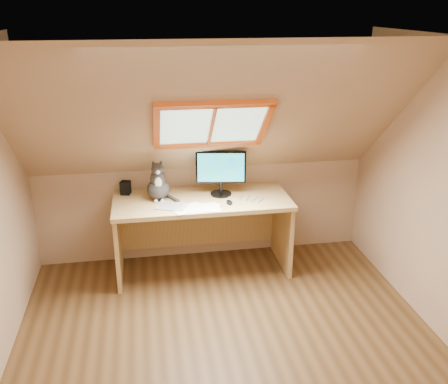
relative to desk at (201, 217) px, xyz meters
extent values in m
plane|color=brown|center=(0.06, -1.45, -0.56)|extent=(3.50, 3.50, 0.00)
cube|color=tan|center=(0.06, 0.30, -0.06)|extent=(3.50, 0.02, 1.00)
cube|color=silver|center=(0.06, -2.23, 1.84)|extent=(3.50, 1.95, 0.02)
cube|color=tan|center=(0.06, -0.48, 1.14)|extent=(3.50, 1.56, 1.41)
cube|color=#B2E0CC|center=(0.06, -0.40, 1.07)|extent=(0.90, 0.53, 0.48)
cube|color=#DE4614|center=(0.06, -0.40, 1.07)|extent=(1.02, 0.64, 0.59)
cube|color=tan|center=(0.00, -0.07, 0.21)|extent=(1.75, 0.77, 0.04)
cube|color=tan|center=(-0.85, -0.07, -0.19)|extent=(0.04, 0.69, 0.76)
cube|color=tan|center=(0.85, -0.07, -0.19)|extent=(0.04, 0.69, 0.76)
cube|color=tan|center=(0.00, 0.28, -0.19)|extent=(1.65, 0.03, 0.53)
cylinder|color=black|center=(0.21, -0.01, 0.25)|extent=(0.21, 0.21, 0.02)
cylinder|color=black|center=(0.21, -0.01, 0.31)|extent=(0.03, 0.03, 0.12)
cube|color=black|center=(0.21, -0.01, 0.53)|extent=(0.50, 0.12, 0.33)
cube|color=blue|center=(0.20, -0.03, 0.53)|extent=(0.46, 0.08, 0.29)
ellipsoid|color=#3D3736|center=(-0.42, 0.00, 0.33)|extent=(0.23, 0.27, 0.19)
ellipsoid|color=#3D3736|center=(-0.42, -0.01, 0.45)|extent=(0.15, 0.15, 0.21)
ellipsoid|color=silver|center=(-0.42, -0.08, 0.42)|extent=(0.07, 0.04, 0.12)
ellipsoid|color=#3D3736|center=(-0.42, -0.06, 0.56)|extent=(0.12, 0.11, 0.11)
sphere|color=silver|center=(-0.42, -0.11, 0.55)|extent=(0.04, 0.04, 0.04)
cone|color=#3D3736|center=(-0.46, -0.04, 0.62)|extent=(0.06, 0.05, 0.07)
cone|color=#3D3736|center=(-0.39, -0.04, 0.62)|extent=(0.06, 0.05, 0.07)
cube|color=black|center=(-0.75, 0.18, 0.30)|extent=(0.12, 0.12, 0.14)
cube|color=#B2B2B7|center=(-0.31, -0.25, 0.24)|extent=(0.34, 0.29, 0.01)
ellipsoid|color=black|center=(0.25, -0.26, 0.25)|extent=(0.07, 0.11, 0.03)
cube|color=white|center=(-0.07, -0.33, 0.24)|extent=(0.33, 0.27, 0.00)
cube|color=white|center=(-0.07, -0.33, 0.24)|extent=(0.32, 0.24, 0.00)
cube|color=white|center=(-0.07, -0.33, 0.24)|extent=(0.35, 0.30, 0.00)
cube|color=white|center=(-0.07, -0.33, 0.24)|extent=(0.34, 0.28, 0.00)
camera|label=1|loc=(-0.55, -4.66, 2.06)|focal=40.00mm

